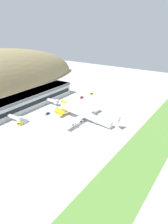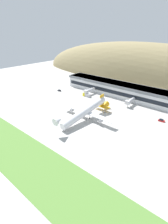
% 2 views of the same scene
% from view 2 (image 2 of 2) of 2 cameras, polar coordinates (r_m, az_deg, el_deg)
% --- Properties ---
extents(ground_plane, '(387.51, 387.51, 0.00)m').
position_cam_2_polar(ground_plane, '(120.77, -1.10, -1.35)').
color(ground_plane, '#B7B5AF').
extents(grass_strip_foreground, '(348.76, 23.87, 0.08)m').
position_cam_2_polar(grass_strip_foreground, '(95.47, -21.47, -11.47)').
color(grass_strip_foreground, '#568438').
rests_on(grass_strip_foreground, ground_plane).
extents(hill_backdrop, '(302.59, 69.24, 83.01)m').
position_cam_2_polar(hill_backdrop, '(222.81, 17.35, 10.27)').
color(hill_backdrop, '#8E7F56').
rests_on(hill_backdrop, ground_plane).
extents(terminal_building, '(105.07, 16.79, 11.45)m').
position_cam_2_polar(terminal_building, '(160.15, 10.81, 7.63)').
color(terminal_building, silver).
rests_on(terminal_building, ground_plane).
extents(jetway_0, '(3.38, 13.46, 5.43)m').
position_cam_2_polar(jetway_0, '(159.41, 1.71, 7.05)').
color(jetway_0, silver).
rests_on(jetway_0, ground_plane).
extents(jetway_1, '(3.38, 11.88, 5.43)m').
position_cam_2_polar(jetway_1, '(140.19, 14.73, 3.52)').
color(jetway_1, silver).
rests_on(jetway_1, ground_plane).
extents(cargo_airplane, '(41.43, 52.18, 12.61)m').
position_cam_2_polar(cargo_airplane, '(114.95, 0.56, 0.16)').
color(cargo_airplane, silver).
extents(service_car_0, '(4.20, 2.07, 1.64)m').
position_cam_2_polar(service_car_0, '(124.45, 23.96, -2.54)').
color(service_car_0, '#B21E1E').
rests_on(service_car_0, ground_plane).
extents(service_car_1, '(3.85, 1.91, 1.50)m').
position_cam_2_polar(service_car_1, '(171.24, -8.06, 6.95)').
color(service_car_1, '#333338').
rests_on(service_car_1, ground_plane).
extents(service_car_2, '(4.38, 1.78, 1.56)m').
position_cam_2_polar(service_car_2, '(141.48, 6.85, 2.95)').
color(service_car_2, '#264C99').
rests_on(service_car_2, ground_plane).
extents(fuel_truck, '(7.69, 2.74, 2.94)m').
position_cam_2_polar(fuel_truck, '(155.63, 0.90, 5.59)').
color(fuel_truck, gold).
rests_on(fuel_truck, ground_plane).
extents(traffic_cone_0, '(0.52, 0.52, 0.58)m').
position_cam_2_polar(traffic_cone_0, '(126.52, 8.90, -0.22)').
color(traffic_cone_0, orange).
rests_on(traffic_cone_0, ground_plane).
extents(traffic_cone_1, '(0.52, 0.52, 0.58)m').
position_cam_2_polar(traffic_cone_1, '(156.80, -4.78, 5.21)').
color(traffic_cone_1, orange).
rests_on(traffic_cone_1, ground_plane).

